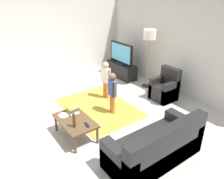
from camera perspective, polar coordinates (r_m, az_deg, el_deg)
name	(u,v)px	position (r m, az deg, el deg)	size (l,w,h in m)	color
ground	(92,120)	(5.28, -5.34, -8.03)	(7.80, 7.80, 0.00)	#B2ADA3
wall_back	(180,46)	(6.63, 17.38, 10.70)	(6.00, 0.12, 2.70)	silver
wall_left	(40,41)	(7.35, -18.16, 11.94)	(0.12, 6.00, 2.70)	silver
area_rug	(98,107)	(5.79, -3.56, -4.66)	(2.20, 1.60, 0.01)	#B28C33
tv_stand	(121,70)	(7.67, 2.46, 5.06)	(1.20, 0.44, 0.50)	black
tv	(121,53)	(7.47, 2.42, 9.38)	(1.10, 0.28, 0.71)	black
couch	(157,148)	(4.09, 11.69, -14.79)	(0.80, 1.80, 0.86)	black
armchair	(165,89)	(6.28, 13.71, 0.10)	(0.60, 0.60, 0.90)	black
floor_lamp	(150,38)	(6.62, 9.76, 13.19)	(0.36, 0.36, 1.78)	#262626
child_near_tv	(106,77)	(6.03, -1.65, 3.34)	(0.35, 0.18, 1.07)	orange
child_center	(112,89)	(5.29, 0.10, 0.01)	(0.35, 0.17, 1.06)	orange
coffee_table	(75,122)	(4.61, -9.59, -8.27)	(1.00, 0.60, 0.42)	#513823
book_stack	(72,109)	(4.81, -10.28, -5.01)	(0.29, 0.24, 0.15)	white
bottle	(74,120)	(4.29, -9.86, -7.95)	(0.06, 0.06, 0.34)	#4C3319
tv_remote	(87,125)	(4.37, -6.53, -9.15)	(0.17, 0.05, 0.02)	black
plate	(64,115)	(4.76, -12.47, -6.58)	(0.22, 0.22, 0.02)	white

